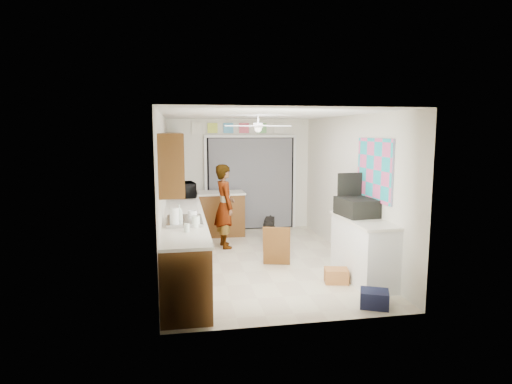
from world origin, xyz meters
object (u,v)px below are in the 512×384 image
cup (192,214)px  navy_crate (374,299)px  soap_bottle (179,213)px  suitcase (357,207)px  microwave (185,190)px  paper_towel_roll (175,217)px  man (225,206)px  cardboard_box (336,276)px  dog (269,228)px

cup → navy_crate: 2.84m
soap_bottle → cup: (0.19, 0.31, -0.08)m
suitcase → navy_crate: suitcase is taller
microwave → paper_towel_roll: 2.64m
man → microwave: bearing=52.9°
soap_bottle → man: man is taller
paper_towel_roll → cardboard_box: size_ratio=0.76×
microwave → navy_crate: microwave is taller
microwave → cardboard_box: microwave is taller
cup → dog: cup is taller
soap_bottle → cardboard_box: size_ratio=0.81×
paper_towel_roll → dog: size_ratio=0.41×
microwave → paper_towel_roll: bearing=165.0°
cardboard_box → man: (-1.41, 2.27, 0.70)m
paper_towel_roll → man: 2.44m
man → navy_crate: bearing=-162.8°
navy_crate → dog: (-0.61, 3.62, 0.14)m
cardboard_box → dog: bearing=99.4°
suitcase → cardboard_box: 1.09m
man → dog: 1.19m
soap_bottle → paper_towel_roll: (-0.06, -0.23, -0.01)m
cardboard_box → dog: (-0.45, 2.69, 0.14)m
cup → soap_bottle: bearing=-121.6°
cup → navy_crate: bearing=-33.7°
dog → microwave: bearing=-162.1°
soap_bottle → paper_towel_roll: 0.23m
cup → microwave: bearing=92.0°
man → dog: bearing=-75.5°
cardboard_box → navy_crate: 0.94m
paper_towel_roll → suitcase: suitcase is taller
navy_crate → man: size_ratio=0.22×
soap_bottle → cup: soap_bottle is taller
microwave → dog: 1.90m
cardboard_box → navy_crate: navy_crate is taller
suitcase → navy_crate: (-0.25, -1.22, -0.97)m
navy_crate → dog: 3.67m
suitcase → cup: bearing=167.5°
microwave → paper_towel_roll: (-0.18, -2.64, -0.02)m
microwave → suitcase: microwave is taller
cardboard_box → soap_bottle: bearing=173.5°
soap_bottle → cup: size_ratio=1.93×
cardboard_box → man: man is taller
cup → man: man is taller
navy_crate → soap_bottle: bearing=154.0°
dog → cardboard_box: bearing=-63.5°
suitcase → cardboard_box: (-0.41, -0.29, -0.97)m
microwave → cup: bearing=170.9°
soap_bottle → paper_towel_roll: bearing=-105.5°
paper_towel_roll → cardboard_box: paper_towel_roll is taller
soap_bottle → dog: (1.82, 2.43, -0.83)m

